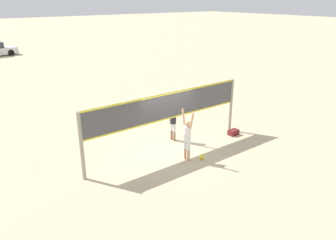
{
  "coord_description": "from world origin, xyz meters",
  "views": [
    {
      "loc": [
        -7.51,
        -9.88,
        6.08
      ],
      "look_at": [
        0.0,
        0.0,
        1.39
      ],
      "focal_mm": 35.0,
      "sensor_mm": 36.0,
      "label": 1
    }
  ],
  "objects_px": {
    "volleyball_net": "(168,112)",
    "player_spiker": "(187,135)",
    "player_blocker": "(173,118)",
    "volleyball": "(202,157)",
    "gear_bag": "(233,132)"
  },
  "relations": [
    {
      "from": "volleyball_net",
      "to": "player_spiker",
      "type": "distance_m",
      "value": 1.28
    },
    {
      "from": "volleyball_net",
      "to": "player_spiker",
      "type": "bearing_deg",
      "value": -84.62
    },
    {
      "from": "player_blocker",
      "to": "volleyball",
      "type": "height_order",
      "value": "player_blocker"
    },
    {
      "from": "player_spiker",
      "to": "volleyball",
      "type": "distance_m",
      "value": 1.14
    },
    {
      "from": "player_spiker",
      "to": "volleyball",
      "type": "height_order",
      "value": "player_spiker"
    },
    {
      "from": "player_spiker",
      "to": "volleyball",
      "type": "bearing_deg",
      "value": -124.59
    },
    {
      "from": "volleyball_net",
      "to": "gear_bag",
      "type": "bearing_deg",
      "value": -8.0
    },
    {
      "from": "gear_bag",
      "to": "volleyball",
      "type": "bearing_deg",
      "value": -161.77
    },
    {
      "from": "player_spiker",
      "to": "gear_bag",
      "type": "xyz_separation_m",
      "value": [
        3.38,
        0.61,
        -0.96
      ]
    },
    {
      "from": "player_blocker",
      "to": "volleyball",
      "type": "bearing_deg",
      "value": -6.47
    },
    {
      "from": "player_spiker",
      "to": "player_blocker",
      "type": "height_order",
      "value": "player_spiker"
    },
    {
      "from": "volleyball",
      "to": "gear_bag",
      "type": "xyz_separation_m",
      "value": [
        2.88,
        0.95,
        0.01
      ]
    },
    {
      "from": "player_spiker",
      "to": "gear_bag",
      "type": "height_order",
      "value": "player_spiker"
    },
    {
      "from": "gear_bag",
      "to": "player_blocker",
      "type": "bearing_deg",
      "value": 154.8
    },
    {
      "from": "volleyball",
      "to": "player_blocker",
      "type": "bearing_deg",
      "value": 83.53
    }
  ]
}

